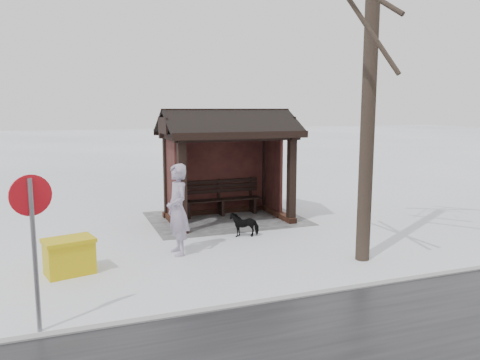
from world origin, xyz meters
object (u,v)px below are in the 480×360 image
bus_shelter (226,142)px  pedestrian (178,210)px  dog (244,224)px  grit_bin (69,256)px  road_sign (32,219)px

bus_shelter → pedestrian: bus_shelter is taller
dog → pedestrian: bearing=-52.6°
dog → grit_bin: (4.04, 1.35, 0.06)m
road_sign → grit_bin: bearing=-122.5°
bus_shelter → dog: bus_shelter is taller
pedestrian → dog: 2.15m
grit_bin → road_sign: 2.64m
pedestrian → grit_bin: (2.20, 0.48, -0.63)m
bus_shelter → road_sign: 7.15m
road_sign → pedestrian: bearing=-155.4°
bus_shelter → pedestrian: size_ratio=1.85×
bus_shelter → road_sign: bus_shelter is taller
pedestrian → dog: size_ratio=2.83×
bus_shelter → grit_bin: 5.55m
bus_shelter → dog: (0.14, 1.81, -1.87)m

